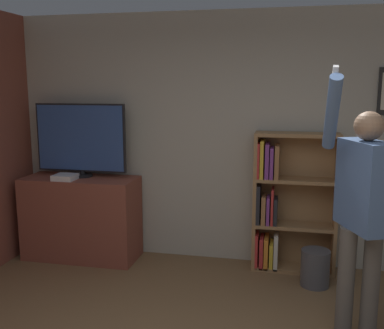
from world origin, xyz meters
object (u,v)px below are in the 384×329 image
(television, at_px, (81,139))
(bookshelf, at_px, (285,204))
(game_console, at_px, (65,177))
(person, at_px, (364,203))
(waste_bin, at_px, (315,268))

(television, height_order, bookshelf, television)
(game_console, bearing_deg, television, 62.28)
(television, bearing_deg, person, -22.49)
(bookshelf, bearing_deg, waste_bin, -48.67)
(bookshelf, distance_m, person, 1.41)
(game_console, bearing_deg, waste_bin, -1.75)
(television, xyz_separation_m, bookshelf, (2.23, 0.07, -0.63))
(television, bearing_deg, bookshelf, 1.92)
(television, relative_size, person, 0.50)
(bookshelf, xyz_separation_m, waste_bin, (0.31, -0.35, -0.53))
(bookshelf, height_order, person, person)
(television, relative_size, waste_bin, 2.88)
(television, xyz_separation_m, waste_bin, (2.54, -0.28, -1.16))
(television, bearing_deg, waste_bin, -6.29)
(person, height_order, waste_bin, person)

